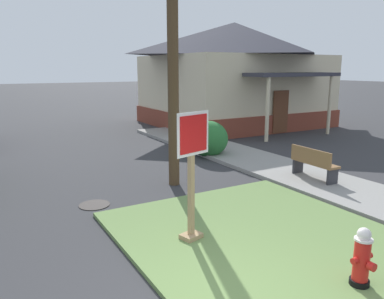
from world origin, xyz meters
The scene contains 8 objects.
grass_corner_patch centered at (1.89, 1.31, 0.04)m, with size 4.75×5.40×0.08m, color #668447.
sidewalk_strip centered at (5.47, 5.41, 0.06)m, with size 2.20×16.43×0.12m, color gray.
fire_hydrant centered at (2.03, -0.56, 0.48)m, with size 0.38×0.34×0.86m.
stop_sign centered at (0.72, 1.91, 1.21)m, with size 0.72×0.37×2.29m.
manhole_cover centered at (-0.28, 4.65, 0.01)m, with size 0.70×0.70×0.02m, color black.
street_bench centered at (5.38, 3.39, 0.58)m, with size 0.45×1.42×0.85m.
corner_house centered at (10.12, 13.60, 2.80)m, with size 8.86×9.22×5.47m.
shrub_by_curb centered at (4.61, 7.49, 0.63)m, with size 1.39×1.39×1.27m, color #296C31.
Camera 1 is at (-2.42, -3.54, 3.08)m, focal length 35.27 mm.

